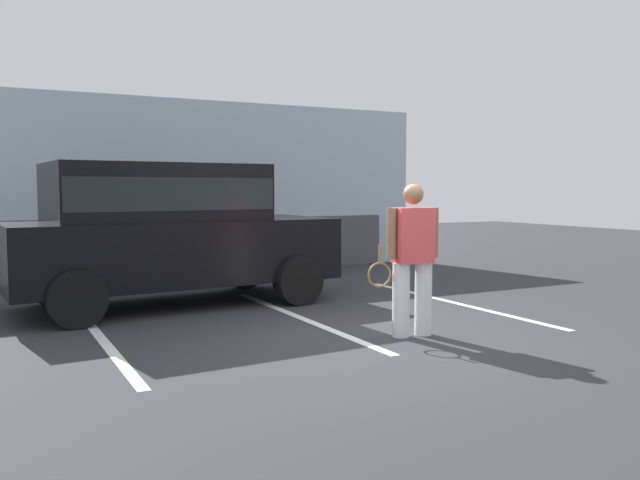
% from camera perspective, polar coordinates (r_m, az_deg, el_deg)
% --- Properties ---
extents(ground_plane, '(40.00, 40.00, 0.00)m').
position_cam_1_polar(ground_plane, '(7.51, 4.92, -8.63)').
color(ground_plane, '#2D2D33').
extents(parking_stripe_0, '(0.12, 4.40, 0.01)m').
position_cam_1_polar(parking_stripe_0, '(7.94, -18.47, -8.10)').
color(parking_stripe_0, silver).
rests_on(parking_stripe_0, ground_plane).
extents(parking_stripe_1, '(0.12, 4.40, 0.01)m').
position_cam_1_polar(parking_stripe_1, '(8.69, -1.61, -6.79)').
color(parking_stripe_1, silver).
rests_on(parking_stripe_1, ground_plane).
extents(parking_stripe_2, '(0.12, 4.40, 0.01)m').
position_cam_1_polar(parking_stripe_2, '(10.04, 11.59, -5.35)').
color(parking_stripe_2, silver).
rests_on(parking_stripe_2, ground_plane).
extents(house_frontage, '(9.95, 0.40, 3.46)m').
position_cam_1_polar(house_frontage, '(13.47, -10.60, 4.10)').
color(house_frontage, silver).
rests_on(house_frontage, ground_plane).
extents(parked_suv, '(4.72, 2.41, 2.05)m').
position_cam_1_polar(parked_suv, '(9.74, -13.22, 1.09)').
color(parked_suv, black).
rests_on(parked_suv, ground_plane).
extents(tennis_player_man, '(0.90, 0.32, 1.76)m').
position_cam_1_polar(tennis_player_man, '(7.61, 8.01, -1.55)').
color(tennis_player_man, white).
rests_on(tennis_player_man, ground_plane).
extents(potted_plant_by_porch, '(0.54, 0.54, 0.71)m').
position_cam_1_polar(potted_plant_by_porch, '(13.11, -0.39, -1.24)').
color(potted_plant_by_porch, gray).
rests_on(potted_plant_by_porch, ground_plane).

